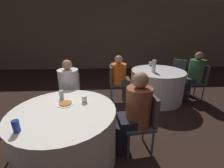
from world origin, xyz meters
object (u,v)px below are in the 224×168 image
person_floral_shirt (133,114)px  soda_can_blue (16,126)px  table_near (66,135)px  chair_far_northeast (177,72)px  person_orange_shirt (121,78)px  bottle_far (154,66)px  chair_far_west (115,80)px  chair_near_north (70,93)px  person_green_jacket (193,76)px  pizza_plate_near (66,103)px  soda_can_silver (62,95)px  table_far (156,85)px  chair_near_east (144,118)px  chair_far_east (198,79)px  person_white_shirt (70,92)px

person_floral_shirt → soda_can_blue: size_ratio=9.70×
table_near → chair_far_northeast: size_ratio=1.49×
person_orange_shirt → bottle_far: person_orange_shirt is taller
chair_far_west → soda_can_blue: (-1.11, -2.17, 0.29)m
chair_near_north → person_green_jacket: 2.93m
person_orange_shirt → soda_can_blue: size_ratio=9.12×
table_near → chair_far_northeast: (2.62, 2.42, 0.15)m
chair_far_west → chair_far_northeast: bearing=109.4°
person_orange_shirt → person_floral_shirt: bearing=-0.4°
pizza_plate_near → soda_can_silver: bearing=117.9°
person_orange_shirt → person_floral_shirt: size_ratio=0.94×
chair_near_north → person_floral_shirt: bearing=130.0°
chair_far_west → soda_can_blue: 2.45m
soda_can_blue → bottle_far: bottle_far is taller
table_far → chair_far_west: (-1.04, 0.01, 0.15)m
table_near → soda_can_silver: 0.55m
chair_near_north → chair_near_east: same height
soda_can_blue → soda_can_silver: (0.25, 0.71, 0.00)m
chair_near_north → pizza_plate_near: (0.13, -0.88, 0.23)m
person_orange_shirt → person_green_jacket: size_ratio=0.94×
chair_near_east → bottle_far: bearing=-28.1°
person_floral_shirt → person_green_jacket: person_floral_shirt is taller
table_far → person_orange_shirt: person_orange_shirt is taller
person_green_jacket → soda_can_silver: bearing=117.4°
chair_near_east → person_orange_shirt: bearing=-2.2°
chair_far_west → soda_can_silver: 1.71m
person_floral_shirt → table_far: bearing=-35.3°
chair_far_west → pizza_plate_near: chair_far_west is taller
chair_far_west → pizza_plate_near: (-0.77, -1.62, 0.23)m
chair_near_north → chair_far_east: same height
table_far → pizza_plate_near: bearing=-138.5°
pizza_plate_near → soda_can_silver: 0.19m
chair_far_west → person_white_shirt: size_ratio=0.73×
table_far → person_green_jacket: 0.92m
chair_far_east → person_green_jacket: (-0.15, 0.00, 0.08)m
table_near → soda_can_blue: (-0.34, -0.38, 0.44)m
chair_near_east → person_green_jacket: bearing=-51.6°
chair_near_north → chair_far_northeast: 3.09m
pizza_plate_near → soda_can_blue: (-0.33, -0.55, 0.05)m
table_near → soda_can_silver: soda_can_silver is taller
chair_far_east → chair_far_west: (-2.08, 0.01, 0.00)m
person_floral_shirt → soda_can_silver: person_floral_shirt is taller
chair_far_east → person_white_shirt: bearing=106.6°
chair_near_north → chair_far_northeast: size_ratio=1.00×
table_near → chair_far_west: chair_far_west is taller
chair_near_north → person_white_shirt: bearing=90.0°
chair_far_northeast → chair_far_west: 1.96m
chair_near_north → chair_near_east: size_ratio=1.00×
chair_far_west → person_floral_shirt: size_ratio=0.73×
pizza_plate_near → bottle_far: bearing=41.9°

